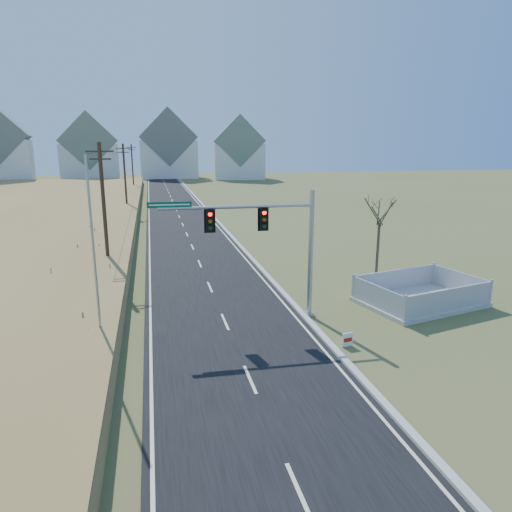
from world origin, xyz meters
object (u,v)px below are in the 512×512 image
Objects in this scene: open_sign at (348,340)px; bare_tree at (380,209)px; traffic_signal_mast at (276,241)px; fence_enclosure at (420,299)px; flagpole at (96,280)px.

bare_tree is at bearing 48.11° from open_sign.
fence_enclosure is (8.61, 0.31, -3.84)m from traffic_signal_mast.
traffic_signal_mast is at bearing -148.78° from bare_tree.
fence_enclosure is at bearing 9.10° from flagpole.
fence_enclosure is 0.87× the size of flagpole.
traffic_signal_mast is 8.78m from flagpole.
open_sign is at bearing -123.77° from bare_tree.
traffic_signal_mast is 13.08× the size of open_sign.
fence_enclosure is 17.51m from flagpole.
bare_tree is at bearing 80.35° from fence_enclosure.
bare_tree is (-0.25, 4.76, 4.49)m from fence_enclosure.
flagpole reaches higher than open_sign.
traffic_signal_mast is at bearing 169.38° from fence_enclosure.
bare_tree is at bearing 33.44° from traffic_signal_mast.
fence_enclosure is 6.55m from bare_tree.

